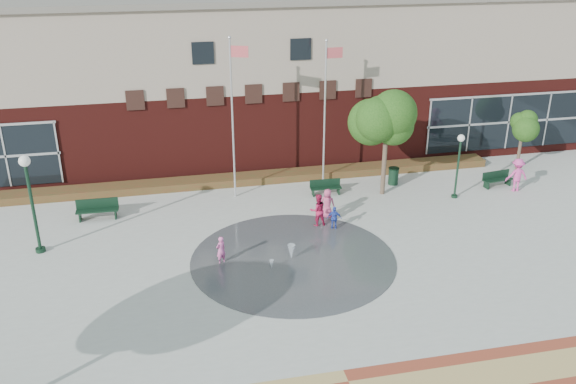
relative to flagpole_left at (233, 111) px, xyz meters
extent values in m
plane|color=#666056|center=(1.41, -9.88, -4.45)|extent=(120.00, 120.00, 0.00)
cube|color=#A8A8A0|center=(1.41, -5.88, -4.45)|extent=(46.00, 18.00, 0.01)
cylinder|color=#383A3D|center=(1.41, -6.88, -4.45)|extent=(8.40, 8.40, 0.01)
cube|color=#4D1411|center=(1.41, 7.62, -2.20)|extent=(44.00, 10.00, 4.50)
cube|color=gray|center=(1.41, 7.62, 2.30)|extent=(44.00, 10.00, 4.50)
cube|color=black|center=(16.41, 2.60, -2.34)|extent=(10.00, 0.12, 3.19)
cube|color=black|center=(-1.09, 2.60, 2.34)|extent=(1.10, 0.10, 1.10)
cube|color=black|center=(3.91, 2.60, 2.34)|extent=(1.10, 0.10, 1.10)
cube|color=maroon|center=(1.41, 1.72, -4.45)|extent=(26.00, 1.20, 0.40)
cylinder|color=silver|center=(-0.04, 0.02, -0.52)|extent=(0.10, 0.10, 7.87)
sphere|color=silver|center=(-0.04, 0.02, 3.47)|extent=(0.15, 0.15, 0.15)
cube|color=#C74A50|center=(0.36, -0.14, 2.84)|extent=(0.81, 0.33, 0.53)
cylinder|color=silver|center=(4.76, 0.77, -0.73)|extent=(0.10, 0.10, 7.45)
sphere|color=silver|center=(4.76, 0.77, 3.05)|extent=(0.15, 0.15, 0.15)
cube|color=#C74A50|center=(5.19, 0.80, 2.43)|extent=(0.86, 0.07, 0.53)
cylinder|color=#132F1E|center=(-8.80, -3.99, -2.52)|extent=(0.14, 0.14, 3.86)
cylinder|color=#132F1E|center=(-8.80, -3.99, -4.36)|extent=(0.41, 0.41, 0.18)
sphere|color=silver|center=(-8.80, -3.99, -0.39)|extent=(0.45, 0.45, 0.45)
cylinder|color=#132F1E|center=(10.74, -2.46, -2.95)|extent=(0.11, 0.11, 3.00)
cylinder|color=#132F1E|center=(10.74, -2.46, -4.38)|extent=(0.32, 0.32, 0.14)
sphere|color=silver|center=(10.74, -2.46, -1.30)|extent=(0.35, 0.35, 0.35)
cube|color=#132F1E|center=(-6.65, -1.27, -3.97)|extent=(1.93, 0.57, 0.06)
cube|color=#132F1E|center=(-6.64, -1.04, -3.73)|extent=(1.92, 0.09, 0.48)
cube|color=#132F1E|center=(4.48, -0.78, -4.06)|extent=(1.60, 0.49, 0.05)
cube|color=#132F1E|center=(4.49, -0.58, -3.85)|extent=(1.58, 0.09, 0.40)
cube|color=#132F1E|center=(13.57, -1.65, -4.04)|extent=(1.69, 0.69, 0.05)
cube|color=#132F1E|center=(13.54, -1.45, -3.83)|extent=(1.64, 0.28, 0.41)
cylinder|color=#132F1E|center=(8.35, -0.16, -4.01)|extent=(0.53, 0.53, 0.89)
cylinder|color=black|center=(8.35, -0.16, -3.55)|extent=(0.57, 0.57, 0.05)
cylinder|color=#49382B|center=(7.35, -1.24, -2.76)|extent=(0.23, 0.23, 3.38)
cylinder|color=#49382B|center=(16.03, 0.51, -3.44)|extent=(0.18, 0.18, 2.02)
cone|color=white|center=(1.34, -6.84, -4.45)|extent=(0.32, 0.32, 0.63)
cone|color=white|center=(0.39, -7.50, -4.45)|extent=(0.18, 0.18, 0.41)
imported|color=pink|center=(-1.50, -6.54, -3.86)|extent=(0.52, 0.47, 1.19)
imported|color=#BA1C49|center=(3.18, -4.05, -3.68)|extent=(0.79, 0.64, 1.54)
imported|color=#C74773|center=(3.85, -3.30, -3.74)|extent=(0.82, 0.71, 1.42)
imported|color=#2F49BA|center=(3.82, -4.59, -3.89)|extent=(0.71, 0.47, 1.12)
imported|color=#D94297|center=(14.19, -2.33, -3.57)|extent=(1.18, 0.73, 1.76)
camera|label=1|loc=(-3.42, -28.15, 7.98)|focal=38.00mm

